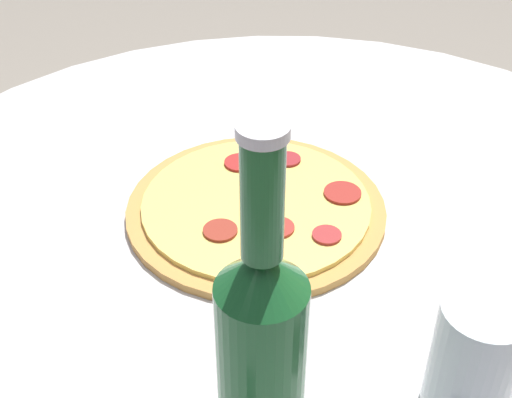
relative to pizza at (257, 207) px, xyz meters
name	(u,v)px	position (x,y,z in m)	size (l,w,h in m)	color
table	(289,353)	(0.05, 0.04, -0.20)	(1.08, 1.08, 0.78)	silver
pizza	(257,207)	(0.00, 0.00, 0.00)	(0.30, 0.30, 0.02)	#C68E47
beer_bottle	(261,350)	(0.31, -0.02, 0.11)	(0.07, 0.07, 0.30)	#195628
drinking_glass	(474,360)	(0.28, 0.16, 0.05)	(0.07, 0.07, 0.12)	silver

